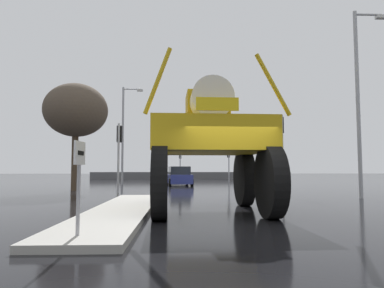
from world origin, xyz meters
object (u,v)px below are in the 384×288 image
object	(u,v)px
traffic_signal_near_right	(281,137)
traffic_signal_far_right	(229,157)
bare_tree_left	(76,111)
oversize_sprayer	(209,144)
sedan_ahead	(179,176)
traffic_signal_far_left	(180,158)
traffic_signal_near_left	(119,143)
lane_arrow_sign	(79,170)
streetlight_near_right	(360,94)
streetlight_far_left	(124,130)

from	to	relation	value
traffic_signal_near_right	traffic_signal_far_right	xyz separation A→B (m)	(-0.37, 16.49, -0.55)
bare_tree_left	oversize_sprayer	bearing A→B (deg)	-53.97
sedan_ahead	traffic_signal_far_left	size ratio (longest dim) A/B	1.30
traffic_signal_near_left	traffic_signal_far_left	world-z (taller)	traffic_signal_near_left
sedan_ahead	bare_tree_left	xyz separation A→B (m)	(-6.47, -6.16, 4.27)
lane_arrow_sign	streetlight_near_right	world-z (taller)	streetlight_near_right
oversize_sprayer	sedan_ahead	size ratio (longest dim) A/B	1.26
lane_arrow_sign	oversize_sprayer	distance (m)	5.31
sedan_ahead	streetlight_near_right	size ratio (longest dim) A/B	0.48
lane_arrow_sign	streetlight_far_left	distance (m)	22.38
traffic_signal_near_left	bare_tree_left	xyz separation A→B (m)	(-3.44, 3.88, 2.32)
bare_tree_left	lane_arrow_sign	bearing A→B (deg)	-72.40
oversize_sprayer	traffic_signal_near_left	distance (m)	7.58
streetlight_far_left	bare_tree_left	distance (m)	7.49
lane_arrow_sign	oversize_sprayer	size ratio (longest dim) A/B	0.32
traffic_signal_far_right	streetlight_far_left	world-z (taller)	streetlight_far_left
lane_arrow_sign	traffic_signal_far_left	bearing A→B (deg)	86.06
traffic_signal_far_right	traffic_signal_far_left	bearing A→B (deg)	179.98
streetlight_far_left	traffic_signal_near_right	bearing A→B (deg)	-48.13
lane_arrow_sign	traffic_signal_far_right	world-z (taller)	traffic_signal_far_right
streetlight_near_right	traffic_signal_near_left	bearing A→B (deg)	170.27
traffic_signal_far_right	traffic_signal_near_right	bearing A→B (deg)	-88.72
streetlight_near_right	traffic_signal_far_right	bearing A→B (deg)	100.82
oversize_sprayer	traffic_signal_far_right	size ratio (longest dim) A/B	1.59
traffic_signal_near_right	oversize_sprayer	bearing A→B (deg)	-124.16
lane_arrow_sign	traffic_signal_far_right	bearing A→B (deg)	76.07
lane_arrow_sign	traffic_signal_near_right	size ratio (longest dim) A/B	0.42
traffic_signal_near_left	bare_tree_left	size ratio (longest dim) A/B	0.55
traffic_signal_near_left	streetlight_near_right	distance (m)	11.90
lane_arrow_sign	traffic_signal_near_left	size ratio (longest dim) A/B	0.48
oversize_sprayer	traffic_signal_near_left	size ratio (longest dim) A/B	1.48
traffic_signal_far_right	traffic_signal_near_left	bearing A→B (deg)	-115.90
lane_arrow_sign	bare_tree_left	distance (m)	15.85
sedan_ahead	traffic_signal_far_right	world-z (taller)	traffic_signal_far_right
lane_arrow_sign	streetlight_far_left	bearing A→B (deg)	97.39
traffic_signal_near_left	traffic_signal_near_right	bearing A→B (deg)	-0.05
traffic_signal_near_left	streetlight_far_left	size ratio (longest dim) A/B	0.44
streetlight_near_right	streetlight_far_left	distance (m)	18.58
sedan_ahead	streetlight_near_right	bearing A→B (deg)	-151.81
oversize_sprayer	traffic_signal_near_right	world-z (taller)	oversize_sprayer
traffic_signal_far_left	streetlight_near_right	world-z (taller)	streetlight_near_right
traffic_signal_near_left	bare_tree_left	bearing A→B (deg)	131.51
traffic_signal_near_left	streetlight_far_left	distance (m)	11.42
lane_arrow_sign	traffic_signal_far_right	distance (m)	28.16
traffic_signal_near_left	streetlight_near_right	xyz separation A→B (m)	(11.53, -1.98, 2.19)
streetlight_far_left	bare_tree_left	bearing A→B (deg)	-104.05
traffic_signal_near_right	traffic_signal_far_left	distance (m)	17.32
sedan_ahead	streetlight_far_left	world-z (taller)	streetlight_far_left
sedan_ahead	traffic_signal_near_right	world-z (taller)	traffic_signal_near_right
traffic_signal_near_left	sedan_ahead	bearing A→B (deg)	73.21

